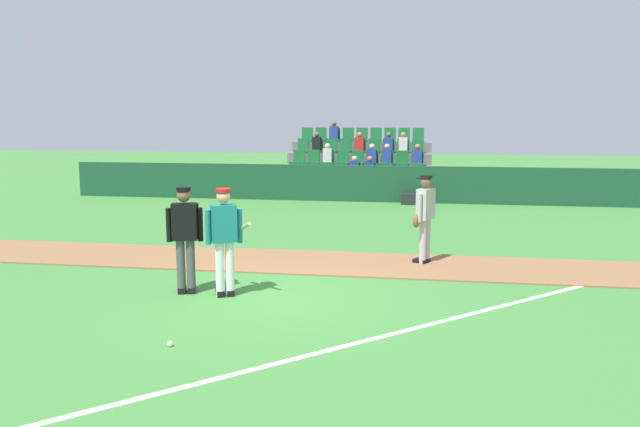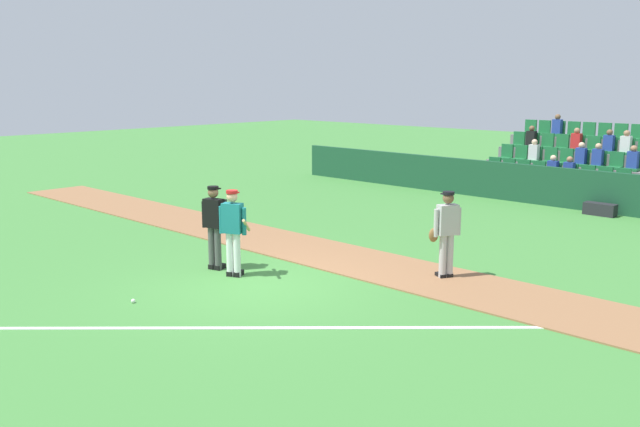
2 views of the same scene
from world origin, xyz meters
name	(u,v)px [view 2 (image 2 of 2)]	position (x,y,z in m)	size (l,w,h in m)	color
ground_plane	(256,283)	(0.00, 0.00, 0.00)	(80.00, 80.00, 0.00)	#42843A
infield_dirt_path	(344,258)	(0.00, 2.56, 0.01)	(28.00, 2.05, 0.03)	#936642
foul_line_chalk	(356,328)	(3.00, -0.50, 0.01)	(12.00, 0.10, 0.01)	white
dugout_fence	(538,185)	(0.00, 11.88, 0.62)	(20.00, 0.16, 1.24)	#19472D
stadium_bleachers	(570,174)	(0.01, 14.17, 0.76)	(5.55, 3.80, 2.70)	slate
batter_teal_jersey	(233,229)	(-0.68, 0.02, 0.97)	(0.75, 0.70, 1.76)	white
umpire_home_plate	(215,222)	(-1.37, 0.09, 1.00)	(0.57, 0.38, 1.76)	#4C4C4C
runner_grey_jersey	(446,231)	(2.48, 2.82, 0.96)	(0.46, 0.60, 1.76)	#B2B2B2
baseball	(133,301)	(-0.68, -2.29, 0.04)	(0.07, 0.07, 0.07)	white
equipment_bag	(600,209)	(2.17, 11.43, 0.18)	(0.90, 0.36, 0.36)	#232328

